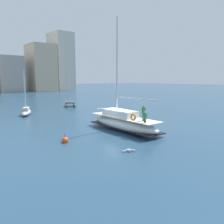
{
  "coord_description": "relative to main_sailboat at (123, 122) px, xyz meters",
  "views": [
    {
      "loc": [
        -16.34,
        -18.65,
        5.59
      ],
      "look_at": [
        0.06,
        0.83,
        1.8
      ],
      "focal_mm": 36.06,
      "sensor_mm": 36.0,
      "label": 1
    }
  ],
  "objects": [
    {
      "name": "moored_sloop_far",
      "position": [
        6.29,
        22.57,
        -0.32
      ],
      "size": [
        4.18,
        5.08,
        8.15
      ],
      "color": "#4C4C51",
      "rests_on": "ground"
    },
    {
      "name": "main_sailboat",
      "position": [
        0.0,
        0.0,
        0.0
      ],
      "size": [
        2.65,
        9.66,
        12.06
      ],
      "color": "white",
      "rests_on": "ground"
    },
    {
      "name": "seagull",
      "position": [
        -4.66,
        -5.63,
        -0.75
      ],
      "size": [
        0.95,
        0.58,
        0.16
      ],
      "color": "silver",
      "rests_on": "ground"
    },
    {
      "name": "mooring_buoy",
      "position": [
        -7.16,
        -0.13,
        -0.72
      ],
      "size": [
        0.61,
        0.61,
        0.9
      ],
      "color": "#EA4C19",
      "rests_on": "ground"
    },
    {
      "name": "moored_catamaran",
      "position": [
        -4.41,
        17.31,
        -0.36
      ],
      "size": [
        3.38,
        5.03,
        6.86
      ],
      "color": "#B7B2A8",
      "rests_on": "ground"
    },
    {
      "name": "ground_plane",
      "position": [
        -0.06,
        1.1,
        -0.9
      ],
      "size": [
        400.0,
        400.0,
        0.0
      ],
      "primitive_type": "plane",
      "color": "navy"
    }
  ]
}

